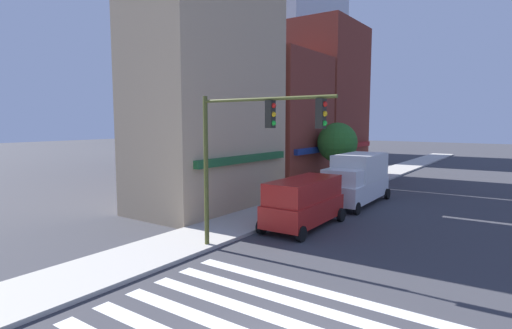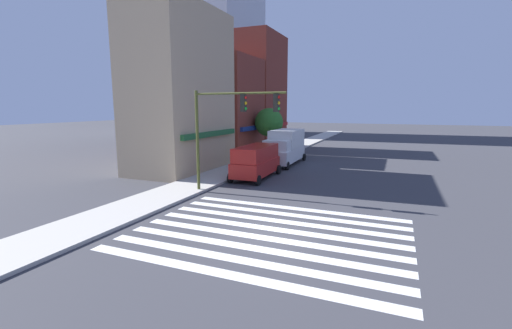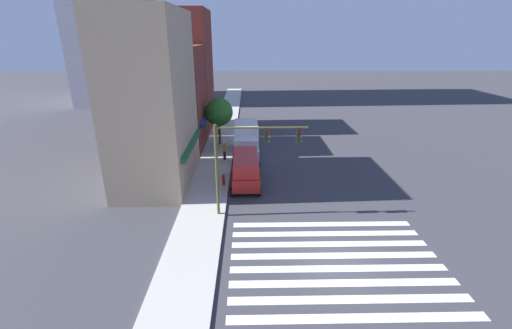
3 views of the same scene
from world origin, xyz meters
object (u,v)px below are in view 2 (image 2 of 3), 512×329
object	(u,v)px
traffic_signal	(228,119)
pedestrian_white_shirt	(278,143)
pedestrian_orange_vest	(258,153)
van_red	(256,161)
fire_hydrant	(232,169)
street_tree	(269,122)
box_truck_white	(285,146)

from	to	relation	value
traffic_signal	pedestrian_white_shirt	size ratio (longest dim) A/B	3.39
traffic_signal	pedestrian_orange_vest	bearing A→B (deg)	12.99
van_red	pedestrian_white_shirt	distance (m)	14.51
traffic_signal	fire_hydrant	bearing A→B (deg)	24.35
van_red	fire_hydrant	world-z (taller)	van_red
street_tree	pedestrian_white_shirt	bearing A→B (deg)	5.94
van_red	pedestrian_white_shirt	size ratio (longest dim) A/B	2.85
pedestrian_white_shirt	street_tree	size ratio (longest dim) A/B	0.37
traffic_signal	van_red	bearing A→B (deg)	4.15
pedestrian_orange_vest	fire_hydrant	world-z (taller)	pedestrian_orange_vest
fire_hydrant	pedestrian_orange_vest	bearing A→B (deg)	2.86
box_truck_white	van_red	bearing A→B (deg)	178.80
pedestrian_white_shirt	street_tree	bearing A→B (deg)	80.59
street_tree	traffic_signal	bearing A→B (deg)	-168.18
pedestrian_white_shirt	van_red	bearing A→B (deg)	87.46
traffic_signal	street_tree	size ratio (longest dim) A/B	1.24
pedestrian_orange_vest	street_tree	xyz separation A→B (m)	(4.95, 0.82, 2.47)
box_truck_white	pedestrian_white_shirt	size ratio (longest dim) A/B	3.53
van_red	fire_hydrant	distance (m)	1.87
traffic_signal	street_tree	xyz separation A→B (m)	(15.10, 3.16, -0.86)
van_red	pedestrian_orange_vest	world-z (taller)	van_red
box_truck_white	pedestrian_white_shirt	xyz separation A→B (m)	(7.39, 3.22, -0.51)
box_truck_white	pedestrian_orange_vest	size ratio (longest dim) A/B	3.53
traffic_signal	pedestrian_orange_vest	xyz separation A→B (m)	(10.14, 2.34, -3.32)
pedestrian_orange_vest	fire_hydrant	xyz separation A→B (m)	(-5.59, -0.28, -0.46)
pedestrian_white_shirt	fire_hydrant	xyz separation A→B (m)	(-14.55, -1.52, -0.46)
pedestrian_orange_vest	box_truck_white	bearing A→B (deg)	-94.10
van_red	pedestrian_white_shirt	world-z (taller)	van_red
fire_hydrant	street_tree	size ratio (longest dim) A/B	0.17
traffic_signal	fire_hydrant	xyz separation A→B (m)	(4.55, 2.06, -3.78)
box_truck_white	street_tree	bearing A→B (deg)	38.44
pedestrian_white_shirt	traffic_signal	bearing A→B (deg)	85.25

